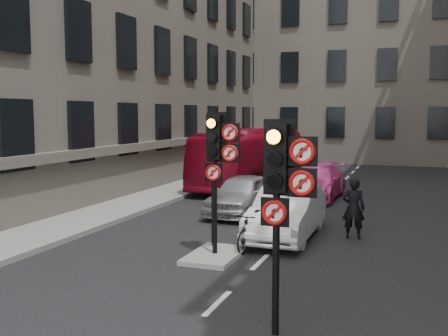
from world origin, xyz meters
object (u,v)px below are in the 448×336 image
Objects in this scene: car_pink at (316,182)px; motorcyclist at (353,208)px; car_white at (287,212)px; signal_near at (282,181)px; bus_red at (251,157)px; car_silver at (242,194)px; info_sign at (212,195)px; motorcycle at (252,231)px; signal_far at (218,152)px.

motorcyclist is (2.29, -6.87, 0.20)m from car_pink.
motorcyclist is (1.85, 0.54, 0.15)m from car_white.
car_pink is (-0.43, 7.41, -0.04)m from car_white.
signal_near is 7.17m from car_white.
car_silver is at bearing -72.41° from bus_red.
motorcyclist is 0.86× the size of info_sign.
car_silver is 3.81m from car_white.
signal_far is at bearing -112.00° from motorcycle.
car_white is 1.94m from motorcyclist.
signal_far reaches higher than car_white.
bus_red reaches higher than info_sign.
car_pink is at bearing -34.30° from bus_red.
signal_far is at bearing 123.02° from signal_near.
motorcycle is at bearing -88.50° from car_pink.
bus_red is at bearing 107.43° from car_silver.
motorcycle is 0.84× the size of info_sign.
motorcycle is at bearing -69.79° from bus_red.
signal_far is 0.84× the size of car_silver.
car_white is 2.52× the size of motorcyclist.
car_pink is (-1.89, 14.19, -1.88)m from signal_near.
bus_red reaches higher than car_pink.
motorcyclist is at bearing -54.92° from bus_red.
info_sign is at bearing -156.52° from motorcycle.
car_pink is at bearing 98.41° from motorcycle.
car_pink is at bearing 69.52° from car_silver.
car_silver is 0.87× the size of car_pink.
car_silver is 2.01× the size of info_sign.
signal_near is 0.74× the size of car_pink.
signal_far is at bearing -112.55° from car_white.
motorcyclist is (6.09, -9.79, -0.55)m from bus_red.
car_white is 0.44× the size of bus_red.
car_pink is at bearing 68.05° from info_sign.
signal_near reaches higher than car_pink.
info_sign is (-1.15, -9.45, 0.78)m from car_pink.
motorcycle is 3.34m from motorcyclist.
motorcycle is (-1.99, 5.01, -2.05)m from signal_near.
signal_near is 0.84× the size of car_silver.
car_white reaches higher than car_silver.
car_pink is 4.85m from bus_red.
info_sign is (0.78, -5.03, 0.76)m from car_silver.
car_white is 0.94× the size of car_pink.
signal_far is 1.70× the size of info_sign.
signal_far is 2.02× the size of motorcycle.
motorcyclist reaches higher than car_pink.
info_sign reaches higher than motorcyclist.
signal_near is at bearing -80.26° from car_pink.
signal_far reaches higher than signal_near.
info_sign reaches higher than car_white.
motorcyclist is at bearing -69.44° from car_pink.
signal_far is at bearing -73.51° from bus_red.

